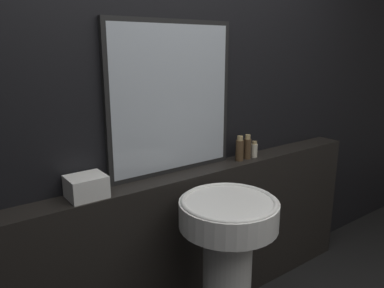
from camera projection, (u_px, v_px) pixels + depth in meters
The scene contains 8 objects.
wall_back at pixel (181, 115), 2.16m from camera, with size 8.00×0.06×2.50m.
vanity_counter at pixel (193, 245), 2.27m from camera, with size 2.66×0.18×0.94m.
pedestal_sink at pixel (227, 259), 1.90m from camera, with size 0.49×0.49×0.92m.
mirror at pixel (172, 99), 2.05m from camera, with size 0.79×0.03×0.84m.
towel_stack at pixel (86, 187), 1.77m from camera, with size 0.18×0.15×0.11m.
shampoo_bottle at pixel (240, 149), 2.34m from camera, with size 0.05×0.05×0.16m.
conditioner_bottle at pixel (247, 148), 2.38m from camera, with size 0.05×0.05×0.16m.
lotion_bottle at pixel (254, 150), 2.43m from camera, with size 0.04×0.04×0.11m.
Camera 1 is at (-1.22, -0.32, 1.63)m, focal length 35.00 mm.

